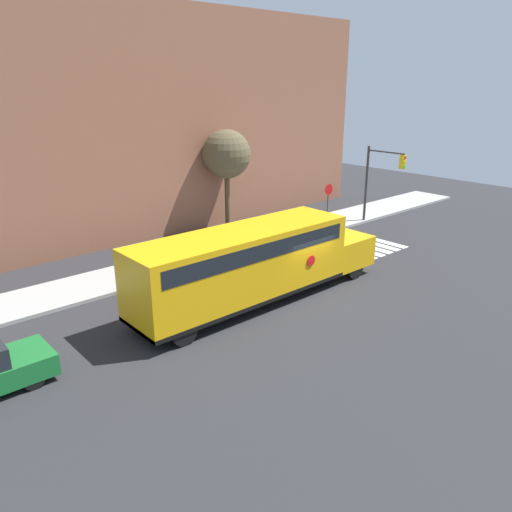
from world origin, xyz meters
TOP-DOWN VIEW (x-y plane):
  - ground_plane at (0.00, 0.00)m, footprint 60.00×60.00m
  - sidewalk_strip at (0.00, 6.50)m, footprint 44.00×3.00m
  - building_backdrop at (0.00, 13.00)m, footprint 32.00×4.00m
  - crosswalk_stripes at (7.39, 2.00)m, footprint 3.30×3.20m
  - school_bus at (-2.24, 0.57)m, footprint 11.83×2.57m
  - stop_sign at (8.22, 5.63)m, footprint 0.67×0.10m
  - traffic_light at (11.39, 4.35)m, footprint 0.28×2.70m
  - tree_near_sidewalk at (3.91, 9.97)m, footprint 2.88×2.88m

SIDE VIEW (x-z plane):
  - ground_plane at x=0.00m, z-range 0.00..0.00m
  - crosswalk_stripes at x=7.39m, z-range 0.00..0.01m
  - sidewalk_strip at x=0.00m, z-range 0.00..0.15m
  - school_bus at x=-2.24m, z-range 0.22..3.38m
  - stop_sign at x=8.22m, z-range 0.44..3.27m
  - traffic_light at x=11.39m, z-range 0.78..5.64m
  - tree_near_sidewalk at x=3.91m, z-range 1.51..7.50m
  - building_backdrop at x=0.00m, z-range 0.00..12.72m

